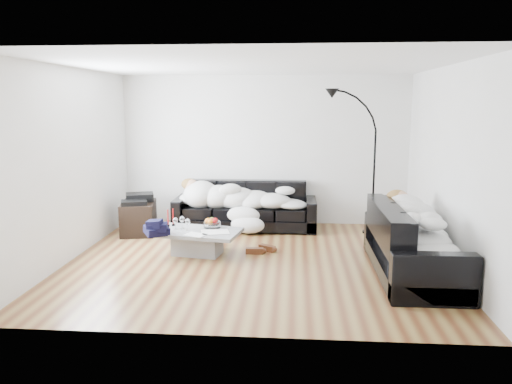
# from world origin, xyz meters

# --- Properties ---
(ground) EXTENTS (5.00, 5.00, 0.00)m
(ground) POSITION_xyz_m (0.00, 0.00, 0.00)
(ground) COLOR brown
(ground) RESTS_ON ground
(wall_back) EXTENTS (5.00, 0.02, 2.60)m
(wall_back) POSITION_xyz_m (0.00, 2.25, 1.30)
(wall_back) COLOR silver
(wall_back) RESTS_ON ground
(wall_left) EXTENTS (0.02, 4.50, 2.60)m
(wall_left) POSITION_xyz_m (-2.50, 0.00, 1.30)
(wall_left) COLOR silver
(wall_left) RESTS_ON ground
(wall_right) EXTENTS (0.02, 4.50, 2.60)m
(wall_right) POSITION_xyz_m (2.50, 0.00, 1.30)
(wall_right) COLOR silver
(wall_right) RESTS_ON ground
(ceiling) EXTENTS (5.00, 5.00, 0.00)m
(ceiling) POSITION_xyz_m (0.00, 0.00, 2.60)
(ceiling) COLOR white
(ceiling) RESTS_ON ground
(sofa_back) EXTENTS (2.41, 0.83, 0.79)m
(sofa_back) POSITION_xyz_m (-0.30, 1.80, 0.39)
(sofa_back) COLOR black
(sofa_back) RESTS_ON ground
(sofa_right) EXTENTS (0.92, 2.14, 0.87)m
(sofa_right) POSITION_xyz_m (2.02, -0.38, 0.43)
(sofa_right) COLOR black
(sofa_right) RESTS_ON ground
(sleeper_back) EXTENTS (2.04, 0.70, 0.41)m
(sleeper_back) POSITION_xyz_m (-0.30, 1.75, 0.62)
(sleeper_back) COLOR white
(sleeper_back) RESTS_ON sofa_back
(sleeper_right) EXTENTS (0.77, 1.83, 0.45)m
(sleeper_right) POSITION_xyz_m (2.02, -0.38, 0.64)
(sleeper_right) COLOR white
(sleeper_right) RESTS_ON sofa_right
(teal_cushion) EXTENTS (0.42, 0.38, 0.20)m
(teal_cushion) POSITION_xyz_m (1.96, 0.28, 0.72)
(teal_cushion) COLOR #0D604E
(teal_cushion) RESTS_ON sofa_right
(coffee_table) EXTENTS (1.29, 0.89, 0.35)m
(coffee_table) POSITION_xyz_m (-0.83, 0.24, 0.17)
(coffee_table) COLOR #939699
(coffee_table) RESTS_ON ground
(fruit_bowl) EXTENTS (0.31, 0.31, 0.15)m
(fruit_bowl) POSITION_xyz_m (-0.64, 0.41, 0.42)
(fruit_bowl) COLOR white
(fruit_bowl) RESTS_ON coffee_table
(wine_glass_a) EXTENTS (0.09, 0.09, 0.18)m
(wine_glass_a) POSITION_xyz_m (-1.06, 0.33, 0.44)
(wine_glass_a) COLOR white
(wine_glass_a) RESTS_ON coffee_table
(wine_glass_b) EXTENTS (0.09, 0.09, 0.17)m
(wine_glass_b) POSITION_xyz_m (-1.15, 0.28, 0.43)
(wine_glass_b) COLOR white
(wine_glass_b) RESTS_ON coffee_table
(wine_glass_c) EXTENTS (0.08, 0.08, 0.17)m
(wine_glass_c) POSITION_xyz_m (-0.97, 0.25, 0.43)
(wine_glass_c) COLOR white
(wine_glass_c) RESTS_ON coffee_table
(candle_left) EXTENTS (0.05, 0.05, 0.25)m
(candle_left) POSITION_xyz_m (-1.30, 0.45, 0.47)
(candle_left) COLOR maroon
(candle_left) RESTS_ON coffee_table
(candle_right) EXTENTS (0.05, 0.05, 0.25)m
(candle_right) POSITION_xyz_m (-1.23, 0.50, 0.47)
(candle_right) COLOR maroon
(candle_right) RESTS_ON coffee_table
(newspaper_a) EXTENTS (0.44, 0.38, 0.01)m
(newspaper_a) POSITION_xyz_m (-0.56, 0.16, 0.35)
(newspaper_a) COLOR silver
(newspaper_a) RESTS_ON coffee_table
(newspaper_b) EXTENTS (0.34, 0.30, 0.01)m
(newspaper_b) POSITION_xyz_m (-0.80, -0.01, 0.35)
(newspaper_b) COLOR silver
(newspaper_b) RESTS_ON coffee_table
(navy_jacket) EXTENTS (0.39, 0.36, 0.16)m
(navy_jacket) POSITION_xyz_m (-1.30, -0.03, 0.51)
(navy_jacket) COLOR black
(navy_jacket) RESTS_ON coffee_table
(shoes) EXTENTS (0.47, 0.37, 0.10)m
(shoes) POSITION_xyz_m (0.06, 0.39, 0.05)
(shoes) COLOR #472311
(shoes) RESTS_ON ground
(av_cabinet) EXTENTS (0.65, 0.84, 0.52)m
(av_cabinet) POSITION_xyz_m (-2.02, 1.33, 0.26)
(av_cabinet) COLOR black
(av_cabinet) RESTS_ON ground
(stereo) EXTENTS (0.53, 0.47, 0.13)m
(stereo) POSITION_xyz_m (-2.02, 1.33, 0.58)
(stereo) COLOR black
(stereo) RESTS_ON av_cabinet
(floor_lamp) EXTENTS (0.79, 0.41, 2.07)m
(floor_lamp) POSITION_xyz_m (1.82, 1.64, 1.03)
(floor_lamp) COLOR black
(floor_lamp) RESTS_ON ground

